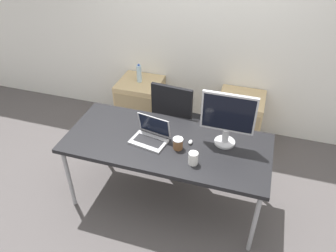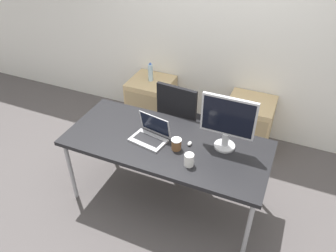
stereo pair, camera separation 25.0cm
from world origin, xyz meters
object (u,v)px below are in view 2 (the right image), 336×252
water_bottle (151,73)px  mouse (190,144)px  cabinet_left (151,102)px  coffee_cup_brown (176,144)px  monitor (228,121)px  coffee_cup_white (189,160)px  office_chair (183,130)px  laptop_center (150,135)px  cabinet_right (248,124)px

water_bottle → mouse: (0.96, -1.17, 0.03)m
cabinet_left → water_bottle: (0.00, 0.00, 0.43)m
coffee_cup_brown → cabinet_left: bearing=124.5°
mouse → coffee_cup_brown: bearing=-132.7°
cabinet_left → coffee_cup_brown: coffee_cup_brown is taller
monitor → coffee_cup_white: 0.46m
water_bottle → coffee_cup_brown: bearing=-55.5°
cabinet_left → office_chair: bearing=-38.3°
laptop_center → coffee_cup_white: (0.45, -0.19, 0.01)m
cabinet_right → coffee_cup_white: (-0.26, -1.42, 0.50)m
coffee_cup_white → coffee_cup_brown: 0.23m
water_bottle → laptop_center: laptop_center is taller
cabinet_right → monitor: bearing=-92.6°
office_chair → coffee_cup_brown: bearing=-74.2°
water_bottle → coffee_cup_white: 1.76m
cabinet_left → coffee_cup_white: size_ratio=5.59×
cabinet_right → water_bottle: size_ratio=2.64×
office_chair → water_bottle: bearing=141.6°
office_chair → mouse: bearing=-65.1°
laptop_center → mouse: size_ratio=6.36×
monitor → coffee_cup_brown: bearing=-152.9°
cabinet_left → cabinet_right: 1.30m
cabinet_left → mouse: size_ratio=11.33×
office_chair → coffee_cup_brown: office_chair is taller
cabinet_right → coffee_cup_white: size_ratio=5.59×
cabinet_right → mouse: mouse is taller
mouse → coffee_cup_brown: 0.14m
laptop_center → water_bottle: bearing=115.9°
cabinet_left → laptop_center: (0.60, -1.23, 0.49)m
cabinet_right → water_bottle: (-1.30, 0.00, 0.43)m
cabinet_left → coffee_cup_white: coffee_cup_white is taller
coffee_cup_white → water_bottle: bearing=126.4°
cabinet_right → mouse: 1.30m
cabinet_left → cabinet_right: size_ratio=1.00×
monitor → coffee_cup_white: (-0.21, -0.35, -0.22)m
office_chair → water_bottle: 0.92m
cabinet_right → laptop_center: laptop_center is taller
office_chair → laptop_center: bearing=-95.1°
coffee_cup_white → coffee_cup_brown: size_ratio=1.08×
water_bottle → coffee_cup_white: size_ratio=2.12×
monitor → coffee_cup_brown: size_ratio=4.87×
office_chair → laptop_center: size_ratio=2.95×
monitor → coffee_cup_brown: 0.49m
office_chair → laptop_center: 0.83m
monitor → water_bottle: bearing=139.6°
water_bottle → monitor: (1.26, -1.07, 0.29)m
laptop_center → mouse: laptop_center is taller
cabinet_right → coffee_cup_brown: size_ratio=6.03×
laptop_center → monitor: bearing=13.6°
cabinet_left → laptop_center: laptop_center is taller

